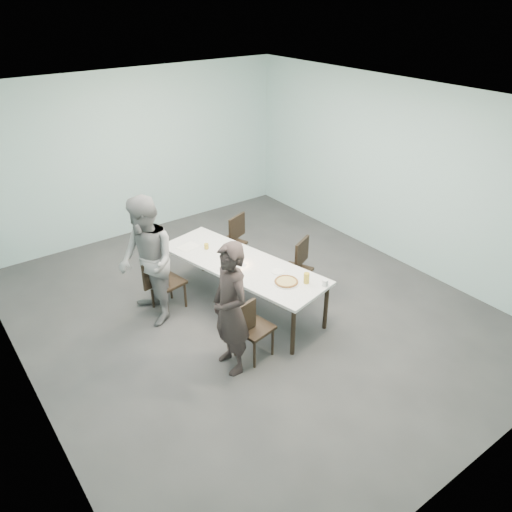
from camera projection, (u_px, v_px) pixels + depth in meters
ground at (248, 310)px, 7.35m from camera, size 7.00×7.00×0.00m
room_shell at (247, 180)px, 6.38m from camera, size 6.02×7.02×3.01m
table at (242, 266)px, 7.11m from camera, size 1.44×2.73×0.75m
chair_near_left at (249, 326)px, 6.19m from camera, size 0.64×0.49×0.87m
chair_far_left at (163, 280)px, 7.14m from camera, size 0.64×0.49×0.87m
chair_near_right at (298, 265)px, 7.54m from camera, size 0.65×0.56×0.87m
chair_far_right at (233, 238)px, 8.32m from camera, size 0.65×0.54×0.87m
diner_near at (231, 309)px, 5.88m from camera, size 0.46×0.66×1.72m
diner_far at (147, 262)px, 6.76m from camera, size 0.77×0.95×1.85m
pizza at (286, 282)px, 6.60m from camera, size 0.34×0.34×0.04m
side_plate at (278, 272)px, 6.86m from camera, size 0.18×0.18×0.01m
beer_glass at (307, 278)px, 6.57m from camera, size 0.08×0.08×0.15m
water_tumbler at (325, 283)px, 6.53m from camera, size 0.08×0.08×0.09m
tealight at (240, 264)px, 7.02m from camera, size 0.06×0.06×0.05m
amber_tumbler at (206, 246)px, 7.45m from camera, size 0.07×0.07×0.08m
menu at (188, 247)px, 7.51m from camera, size 0.34×0.28×0.01m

